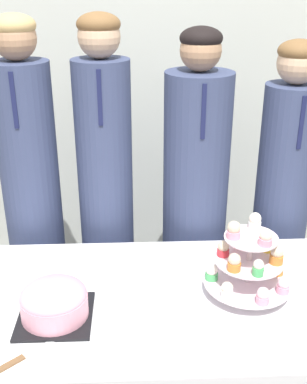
# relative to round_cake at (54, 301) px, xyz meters

# --- Properties ---
(wall_back) EXTENTS (9.00, 0.06, 2.70)m
(wall_back) POSITION_rel_round_cake_xyz_m (0.33, 1.41, 0.55)
(wall_back) COLOR silver
(wall_back) RESTS_ON ground_plane
(table) EXTENTS (1.52, 0.77, 0.73)m
(table) POSITION_rel_round_cake_xyz_m (0.33, 0.10, -0.43)
(table) COLOR white
(table) RESTS_ON ground_plane
(round_cake) EXTENTS (0.24, 0.24, 0.13)m
(round_cake) POSITION_rel_round_cake_xyz_m (0.00, 0.00, 0.00)
(round_cake) COLOR black
(round_cake) RESTS_ON table
(cake_knife) EXTENTS (0.22, 0.19, 0.01)m
(cake_knife) POSITION_rel_round_cake_xyz_m (-0.06, -0.18, -0.06)
(cake_knife) COLOR silver
(cake_knife) RESTS_ON table
(cupcake_stand) EXTENTS (0.31, 0.31, 0.29)m
(cupcake_stand) POSITION_rel_round_cake_xyz_m (0.66, 0.11, 0.07)
(cupcake_stand) COLOR silver
(cupcake_stand) RESTS_ON table
(student_0) EXTENTS (0.25, 0.26, 1.64)m
(student_0) POSITION_rel_round_cake_xyz_m (-0.19, 0.69, -0.00)
(student_0) COLOR #384266
(student_0) RESTS_ON ground_plane
(student_1) EXTENTS (0.24, 0.25, 1.64)m
(student_1) POSITION_rel_round_cake_xyz_m (0.14, 0.69, 0.00)
(student_1) COLOR #384266
(student_1) RESTS_ON ground_plane
(student_2) EXTENTS (0.29, 0.30, 1.59)m
(student_2) POSITION_rel_round_cake_xyz_m (0.54, 0.69, -0.04)
(student_2) COLOR #384266
(student_2) RESTS_ON ground_plane
(student_3) EXTENTS (0.25, 0.26, 1.54)m
(student_3) POSITION_rel_round_cake_xyz_m (0.95, 0.69, -0.05)
(student_3) COLOR #384266
(student_3) RESTS_ON ground_plane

